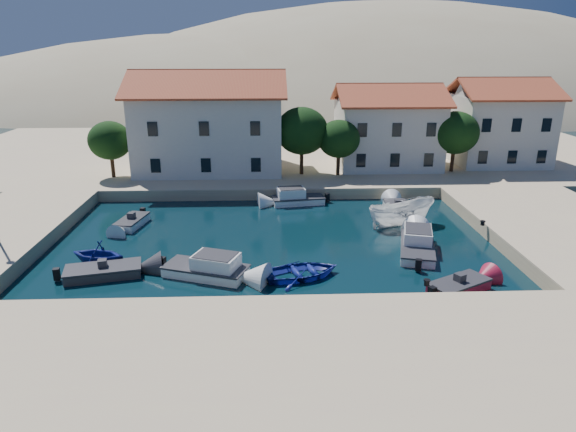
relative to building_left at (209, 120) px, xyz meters
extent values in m
plane|color=black|center=(6.00, -28.00, -5.94)|extent=(400.00, 400.00, 0.00)
cube|color=#D0B98E|center=(6.00, -34.00, -5.44)|extent=(52.00, 12.00, 1.00)
cube|color=#D0B98E|center=(26.50, -18.00, -5.44)|extent=(11.00, 20.00, 1.00)
cube|color=#D0B98E|center=(8.00, 10.00, -5.44)|extent=(80.00, 36.00, 1.00)
ellipsoid|color=tan|center=(-4.00, 82.00, -25.94)|extent=(198.00, 126.00, 72.00)
ellipsoid|color=tan|center=(41.00, 102.00, -30.94)|extent=(220.00, 176.00, 99.00)
cube|color=silver|center=(0.00, 0.00, -1.19)|extent=(14.00, 9.00, 7.50)
pyramid|color=#AA3C26|center=(0.00, 0.00, 3.66)|extent=(14.70, 9.45, 2.20)
cube|color=silver|center=(18.00, 1.00, -1.69)|extent=(10.00, 8.00, 6.50)
pyramid|color=#AA3C26|center=(18.00, 1.00, 2.46)|extent=(10.50, 8.40, 1.80)
cube|color=silver|center=(30.00, 2.00, -1.44)|extent=(9.00, 8.00, 7.00)
pyramid|color=#AA3C26|center=(30.00, 2.00, 2.96)|extent=(9.45, 8.40, 1.80)
cylinder|color=#382314|center=(-9.00, -3.00, -3.69)|extent=(0.36, 0.36, 2.50)
ellipsoid|color=black|center=(-9.00, -3.00, -1.44)|extent=(4.00, 4.00, 3.60)
cylinder|color=#382314|center=(9.00, -2.50, -3.44)|extent=(0.36, 0.36, 3.00)
ellipsoid|color=black|center=(9.00, -2.50, -0.74)|extent=(5.00, 5.00, 4.50)
cylinder|color=#382314|center=(12.50, -3.00, -3.69)|extent=(0.36, 0.36, 2.50)
ellipsoid|color=black|center=(12.50, -3.00, -1.44)|extent=(4.00, 4.00, 3.60)
cylinder|color=#382314|center=(24.00, -2.00, -3.56)|extent=(0.36, 0.36, 2.75)
ellipsoid|color=black|center=(24.00, -2.00, -1.09)|extent=(4.60, 4.60, 4.14)
cylinder|color=black|center=(14.00, -27.20, -4.79)|extent=(0.36, 0.36, 0.30)
cylinder|color=black|center=(20.70, -18.00, -4.79)|extent=(0.36, 0.36, 0.30)
cube|color=#302F34|center=(-4.01, -23.25, -5.69)|extent=(4.54, 2.79, 0.90)
cube|color=#302F34|center=(-4.01, -23.25, -5.36)|extent=(4.65, 2.84, 0.10)
cube|color=#302F34|center=(-4.01, -23.25, -5.14)|extent=(0.60, 0.60, 0.50)
cube|color=white|center=(2.01, -23.40, -5.69)|extent=(5.23, 3.60, 0.90)
cube|color=#302F34|center=(2.01, -23.40, -5.36)|extent=(5.35, 3.67, 0.10)
cube|color=white|center=(2.01, -23.40, -4.99)|extent=(3.00, 2.52, 0.90)
imported|color=navy|center=(7.66, -23.77, -5.94)|extent=(5.27, 4.41, 0.94)
cube|color=maroon|center=(16.24, -25.97, -5.69)|extent=(3.83, 3.10, 0.90)
cube|color=#302F34|center=(16.24, -25.97, -5.36)|extent=(3.92, 3.17, 0.10)
cube|color=#302F34|center=(16.24, -25.97, -5.14)|extent=(0.68, 0.68, 0.50)
cube|color=white|center=(15.48, -20.35, -5.69)|extent=(3.31, 5.49, 0.90)
cube|color=#302F34|center=(15.48, -20.35, -5.36)|extent=(3.38, 5.62, 0.10)
cube|color=white|center=(15.48, -20.35, -4.99)|extent=(2.40, 3.07, 0.90)
imported|color=white|center=(15.73, -15.01, -5.94)|extent=(5.92, 3.78, 2.14)
cube|color=white|center=(16.25, -11.83, -5.69)|extent=(2.01, 3.92, 0.90)
cube|color=#302F34|center=(16.25, -11.83, -5.36)|extent=(2.05, 4.01, 0.10)
cube|color=#302F34|center=(16.25, -11.83, -5.14)|extent=(0.53, 0.53, 0.50)
imported|color=navy|center=(-4.79, -21.59, -5.94)|extent=(4.08, 3.75, 1.80)
cube|color=white|center=(-4.55, -14.34, -5.69)|extent=(2.08, 3.54, 0.90)
cube|color=#302F34|center=(-4.55, -14.34, -5.36)|extent=(2.13, 3.62, 0.10)
cube|color=#302F34|center=(-4.55, -14.34, -5.14)|extent=(0.59, 0.59, 0.50)
cube|color=white|center=(8.29, -9.13, -5.69)|extent=(4.54, 2.44, 0.90)
cube|color=#302F34|center=(8.29, -9.13, -5.36)|extent=(4.64, 2.49, 0.10)
cube|color=white|center=(8.29, -9.13, -4.99)|extent=(2.49, 1.87, 0.90)
camera|label=1|loc=(5.79, -51.24, 7.04)|focal=32.00mm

